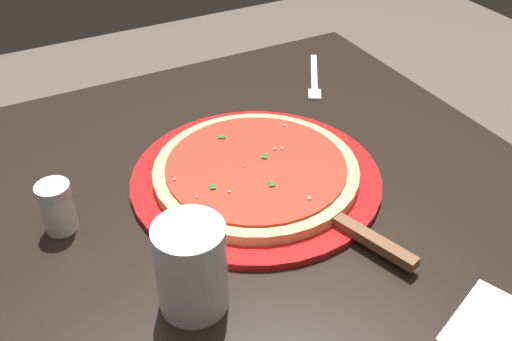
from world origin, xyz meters
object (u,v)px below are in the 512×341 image
object	(u,v)px
pizza_server	(348,227)
fork	(314,79)
serving_plate	(256,178)
parmesan_shaker	(57,207)
cup_tall_drink	(191,267)
pizza	(256,170)

from	to	relation	value
pizza_server	fork	distance (m)	0.45
serving_plate	parmesan_shaker	size ratio (longest dim) A/B	5.13
pizza_server	parmesan_shaker	bearing A→B (deg)	59.87
serving_plate	cup_tall_drink	xyz separation A→B (m)	(-0.18, 0.18, 0.05)
serving_plate	cup_tall_drink	size ratio (longest dim) A/B	3.21
cup_tall_drink	fork	distance (m)	0.60
pizza	parmesan_shaker	size ratio (longest dim) A/B	4.19
pizza_server	fork	bearing A→B (deg)	-26.70
pizza	parmesan_shaker	xyz separation A→B (m)	(0.03, 0.29, 0.02)
pizza_server	cup_tall_drink	xyz separation A→B (m)	(-0.01, 0.23, 0.04)
pizza_server	fork	xyz separation A→B (m)	(0.40, -0.20, -0.01)
cup_tall_drink	pizza	bearing A→B (deg)	-44.93
pizza_server	cup_tall_drink	size ratio (longest dim) A/B	1.89
cup_tall_drink	parmesan_shaker	size ratio (longest dim) A/B	1.60
pizza	cup_tall_drink	size ratio (longest dim) A/B	2.62
cup_tall_drink	parmesan_shaker	bearing A→B (deg)	27.97
serving_plate	pizza	xyz separation A→B (m)	(-0.00, 0.00, 0.02)
serving_plate	pizza	size ratio (longest dim) A/B	1.22
pizza	fork	size ratio (longest dim) A/B	1.85
pizza_server	pizza	bearing A→B (deg)	17.55
fork	cup_tall_drink	bearing A→B (deg)	133.77
serving_plate	fork	world-z (taller)	serving_plate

